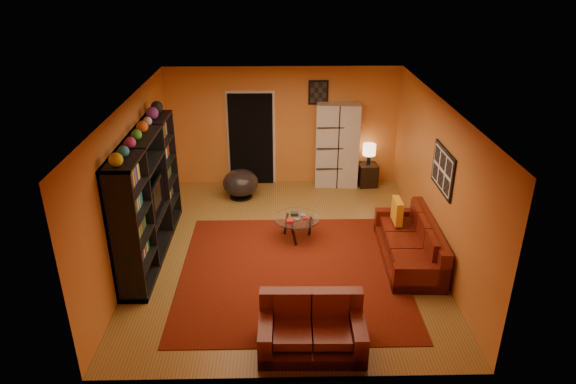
{
  "coord_description": "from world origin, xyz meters",
  "views": [
    {
      "loc": [
        -0.12,
        -7.72,
        4.64
      ],
      "look_at": [
        0.05,
        0.1,
        1.06
      ],
      "focal_mm": 32.0,
      "sensor_mm": 36.0,
      "label": 1
    }
  ],
  "objects_px": {
    "storage_cabinet": "(337,145)",
    "loveseat": "(311,327)",
    "tv": "(152,196)",
    "side_table": "(368,175)",
    "bowl_chair": "(241,183)",
    "entertainment_unit": "(148,196)",
    "sofa": "(413,244)",
    "table_lamp": "(369,150)",
    "coffee_table": "(297,220)"
  },
  "relations": [
    {
      "from": "coffee_table",
      "to": "tv",
      "type": "bearing_deg",
      "value": -172.97
    },
    {
      "from": "sofa",
      "to": "bowl_chair",
      "type": "distance_m",
      "value": 3.95
    },
    {
      "from": "tv",
      "to": "storage_cabinet",
      "type": "relative_size",
      "value": 0.54
    },
    {
      "from": "tv",
      "to": "table_lamp",
      "type": "xyz_separation_m",
      "value": [
        4.1,
        2.66,
        -0.18
      ]
    },
    {
      "from": "sofa",
      "to": "loveseat",
      "type": "xyz_separation_m",
      "value": [
        -1.84,
        -2.07,
        0.0
      ]
    },
    {
      "from": "entertainment_unit",
      "to": "coffee_table",
      "type": "height_order",
      "value": "entertainment_unit"
    },
    {
      "from": "loveseat",
      "to": "bowl_chair",
      "type": "distance_m",
      "value": 4.75
    },
    {
      "from": "tv",
      "to": "side_table",
      "type": "height_order",
      "value": "tv"
    },
    {
      "from": "tv",
      "to": "side_table",
      "type": "relative_size",
      "value": 2.02
    },
    {
      "from": "entertainment_unit",
      "to": "tv",
      "type": "xyz_separation_m",
      "value": [
        0.05,
        0.09,
        -0.04
      ]
    },
    {
      "from": "loveseat",
      "to": "tv",
      "type": "bearing_deg",
      "value": 46.25
    },
    {
      "from": "entertainment_unit",
      "to": "storage_cabinet",
      "type": "distance_m",
      "value": 4.45
    },
    {
      "from": "loveseat",
      "to": "coffee_table",
      "type": "height_order",
      "value": "loveseat"
    },
    {
      "from": "side_table",
      "to": "storage_cabinet",
      "type": "bearing_deg",
      "value": 175.89
    },
    {
      "from": "tv",
      "to": "storage_cabinet",
      "type": "xyz_separation_m",
      "value": [
        3.4,
        2.71,
        -0.08
      ]
    },
    {
      "from": "tv",
      "to": "loveseat",
      "type": "xyz_separation_m",
      "value": [
        2.52,
        -2.51,
        -0.72
      ]
    },
    {
      "from": "bowl_chair",
      "to": "tv",
      "type": "bearing_deg",
      "value": -122.29
    },
    {
      "from": "sofa",
      "to": "side_table",
      "type": "height_order",
      "value": "sofa"
    },
    {
      "from": "loveseat",
      "to": "table_lamp",
      "type": "xyz_separation_m",
      "value": [
        1.57,
        5.17,
        0.54
      ]
    },
    {
      "from": "coffee_table",
      "to": "bowl_chair",
      "type": "distance_m",
      "value": 2.11
    },
    {
      "from": "entertainment_unit",
      "to": "bowl_chair",
      "type": "height_order",
      "value": "entertainment_unit"
    },
    {
      "from": "bowl_chair",
      "to": "side_table",
      "type": "height_order",
      "value": "bowl_chair"
    },
    {
      "from": "sofa",
      "to": "table_lamp",
      "type": "distance_m",
      "value": 3.16
    },
    {
      "from": "side_table",
      "to": "bowl_chair",
      "type": "bearing_deg",
      "value": -168.3
    },
    {
      "from": "tv",
      "to": "bowl_chair",
      "type": "bearing_deg",
      "value": -32.29
    },
    {
      "from": "storage_cabinet",
      "to": "table_lamp",
      "type": "height_order",
      "value": "storage_cabinet"
    },
    {
      "from": "coffee_table",
      "to": "storage_cabinet",
      "type": "relative_size",
      "value": 0.44
    },
    {
      "from": "storage_cabinet",
      "to": "side_table",
      "type": "bearing_deg",
      "value": 0.67
    },
    {
      "from": "storage_cabinet",
      "to": "bowl_chair",
      "type": "distance_m",
      "value": 2.26
    },
    {
      "from": "entertainment_unit",
      "to": "side_table",
      "type": "distance_m",
      "value": 5.04
    },
    {
      "from": "loveseat",
      "to": "side_table",
      "type": "height_order",
      "value": "loveseat"
    },
    {
      "from": "entertainment_unit",
      "to": "storage_cabinet",
      "type": "height_order",
      "value": "entertainment_unit"
    },
    {
      "from": "entertainment_unit",
      "to": "sofa",
      "type": "xyz_separation_m",
      "value": [
        4.41,
        -0.35,
        -0.76
      ]
    },
    {
      "from": "entertainment_unit",
      "to": "tv",
      "type": "height_order",
      "value": "entertainment_unit"
    },
    {
      "from": "bowl_chair",
      "to": "sofa",
      "type": "bearing_deg",
      "value": -39.67
    },
    {
      "from": "entertainment_unit",
      "to": "coffee_table",
      "type": "distance_m",
      "value": 2.6
    },
    {
      "from": "table_lamp",
      "to": "loveseat",
      "type": "bearing_deg",
      "value": -106.93
    },
    {
      "from": "loveseat",
      "to": "entertainment_unit",
      "type": "bearing_deg",
      "value": 47.85
    },
    {
      "from": "entertainment_unit",
      "to": "coffee_table",
      "type": "relative_size",
      "value": 3.63
    },
    {
      "from": "storage_cabinet",
      "to": "tv",
      "type": "bearing_deg",
      "value": -136.68
    },
    {
      "from": "loveseat",
      "to": "coffee_table",
      "type": "xyz_separation_m",
      "value": [
        -0.09,
        2.81,
        0.09
      ]
    },
    {
      "from": "loveseat",
      "to": "side_table",
      "type": "xyz_separation_m",
      "value": [
        1.57,
        5.17,
        -0.04
      ]
    },
    {
      "from": "entertainment_unit",
      "to": "side_table",
      "type": "relative_size",
      "value": 6.0
    },
    {
      "from": "storage_cabinet",
      "to": "loveseat",
      "type": "bearing_deg",
      "value": -94.78
    },
    {
      "from": "entertainment_unit",
      "to": "sofa",
      "type": "distance_m",
      "value": 4.49
    },
    {
      "from": "entertainment_unit",
      "to": "sofa",
      "type": "relative_size",
      "value": 1.44
    },
    {
      "from": "sofa",
      "to": "loveseat",
      "type": "bearing_deg",
      "value": -129.53
    },
    {
      "from": "entertainment_unit",
      "to": "loveseat",
      "type": "height_order",
      "value": "entertainment_unit"
    },
    {
      "from": "tv",
      "to": "coffee_table",
      "type": "distance_m",
      "value": 2.53
    },
    {
      "from": "sofa",
      "to": "table_lamp",
      "type": "relative_size",
      "value": 4.46
    }
  ]
}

